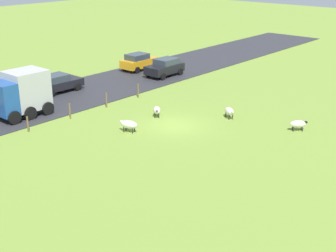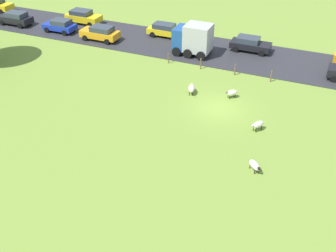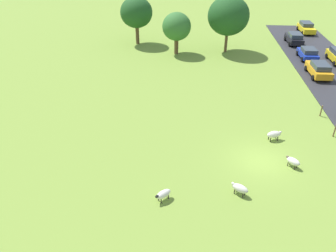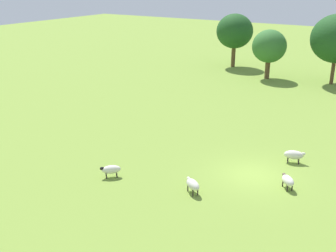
{
  "view_description": "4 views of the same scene",
  "coord_description": "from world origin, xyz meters",
  "px_view_note": "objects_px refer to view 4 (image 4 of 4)",
  "views": [
    {
      "loc": [
        -19.59,
        23.24,
        11.25
      ],
      "look_at": [
        -1.91,
        2.95,
        1.25
      ],
      "focal_mm": 49.8,
      "sensor_mm": 36.0,
      "label": 1
    },
    {
      "loc": [
        -28.8,
        -7.61,
        17.93
      ],
      "look_at": [
        -6.7,
        1.78,
        1.86
      ],
      "focal_mm": 43.51,
      "sensor_mm": 36.0,
      "label": 2
    },
    {
      "loc": [
        -5.39,
        -20.43,
        15.2
      ],
      "look_at": [
        -7.11,
        2.11,
        1.47
      ],
      "focal_mm": 35.52,
      "sensor_mm": 36.0,
      "label": 3
    },
    {
      "loc": [
        7.34,
        -20.96,
        11.04
      ],
      "look_at": [
        -6.93,
        1.6,
        1.23
      ],
      "focal_mm": 43.71,
      "sensor_mm": 36.0,
      "label": 4
    }
  ],
  "objects_px": {
    "sheep_2": "(288,180)",
    "tree_3": "(269,46)",
    "sheep_3": "(111,170)",
    "tree_1": "(235,31)",
    "sheep_1": "(294,155)",
    "sheep_0": "(193,184)"
  },
  "relations": [
    {
      "from": "sheep_2",
      "to": "tree_3",
      "type": "bearing_deg",
      "value": 111.93
    },
    {
      "from": "sheep_2",
      "to": "sheep_3",
      "type": "bearing_deg",
      "value": -155.63
    },
    {
      "from": "sheep_3",
      "to": "sheep_2",
      "type": "bearing_deg",
      "value": 24.37
    },
    {
      "from": "sheep_0",
      "to": "tree_1",
      "type": "xyz_separation_m",
      "value": [
        -11.62,
        31.62,
        3.98
      ]
    },
    {
      "from": "sheep_0",
      "to": "tree_3",
      "type": "height_order",
      "value": "tree_3"
    },
    {
      "from": "tree_1",
      "to": "tree_3",
      "type": "distance_m",
      "value": 7.22
    },
    {
      "from": "sheep_1",
      "to": "tree_3",
      "type": "distance_m",
      "value": 23.0
    },
    {
      "from": "sheep_0",
      "to": "sheep_3",
      "type": "bearing_deg",
      "value": -169.79
    },
    {
      "from": "sheep_0",
      "to": "sheep_2",
      "type": "distance_m",
      "value": 5.28
    },
    {
      "from": "sheep_3",
      "to": "tree_3",
      "type": "xyz_separation_m",
      "value": [
        -0.72,
        28.53,
        3.17
      ]
    },
    {
      "from": "sheep_2",
      "to": "tree_3",
      "type": "distance_m",
      "value": 26.49
    },
    {
      "from": "sheep_3",
      "to": "tree_1",
      "type": "xyz_separation_m",
      "value": [
        -6.68,
        32.51,
        4.02
      ]
    },
    {
      "from": "tree_3",
      "to": "sheep_0",
      "type": "bearing_deg",
      "value": -78.44
    },
    {
      "from": "sheep_1",
      "to": "tree_1",
      "type": "bearing_deg",
      "value": 121.28
    },
    {
      "from": "sheep_1",
      "to": "tree_1",
      "type": "height_order",
      "value": "tree_1"
    },
    {
      "from": "sheep_1",
      "to": "tree_3",
      "type": "xyz_separation_m",
      "value": [
        -9.14,
        20.88,
        3.12
      ]
    },
    {
      "from": "sheep_1",
      "to": "sheep_0",
      "type": "bearing_deg",
      "value": -117.27
    },
    {
      "from": "sheep_1",
      "to": "sheep_2",
      "type": "height_order",
      "value": "sheep_1"
    },
    {
      "from": "tree_1",
      "to": "tree_3",
      "type": "relative_size",
      "value": 1.21
    },
    {
      "from": "tree_1",
      "to": "tree_3",
      "type": "bearing_deg",
      "value": -33.72
    },
    {
      "from": "sheep_3",
      "to": "tree_3",
      "type": "distance_m",
      "value": 28.71
    },
    {
      "from": "sheep_3",
      "to": "tree_1",
      "type": "height_order",
      "value": "tree_1"
    }
  ]
}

